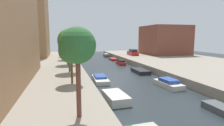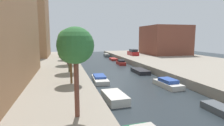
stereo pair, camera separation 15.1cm
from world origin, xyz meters
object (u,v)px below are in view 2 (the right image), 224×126
at_px(street_tree_0, 76,47).
at_px(moored_boat_right_5, 106,55).
at_px(apartment_tower_far, 23,8).
at_px(street_tree_5, 66,38).
at_px(low_block_right, 165,40).
at_px(moored_boat_left_1, 115,97).
at_px(moored_boat_left_2, 100,79).
at_px(moored_boat_right_4, 113,59).
at_px(moored_boat_right_1, 168,83).
at_px(street_tree_1, 71,51).
at_px(moored_boat_right_2, 140,71).
at_px(street_tree_2, 68,40).
at_px(moored_boat_right_3, 121,63).
at_px(street_tree_3, 67,41).
at_px(parked_car, 133,53).
at_px(street_tree_4, 66,38).

xyz_separation_m(street_tree_0, moored_boat_right_5, (10.90, 40.44, -4.52)).
bearing_deg(apartment_tower_far, street_tree_5, -13.04).
bearing_deg(low_block_right, moored_boat_left_1, -126.37).
relative_size(moored_boat_left_2, moored_boat_right_4, 1.27).
bearing_deg(moored_boat_right_1, street_tree_1, 178.54).
distance_m(moored_boat_right_1, moored_boat_right_2, 8.28).
distance_m(street_tree_2, moored_boat_right_5, 28.83).
height_order(low_block_right, moored_boat_right_3, low_block_right).
bearing_deg(street_tree_0, moored_boat_left_2, 73.41).
distance_m(street_tree_1, street_tree_2, 6.38).
xyz_separation_m(moored_boat_left_1, moored_boat_right_5, (7.46, 35.85, 0.06)).
xyz_separation_m(street_tree_1, moored_boat_left_2, (3.57, 4.13, -3.81)).
distance_m(street_tree_3, moored_boat_left_1, 17.33).
distance_m(moored_boat_left_1, moored_boat_right_4, 28.80).
bearing_deg(moored_boat_left_1, moored_boat_left_2, 88.99).
relative_size(street_tree_0, parked_car, 1.15).
relative_size(street_tree_3, moored_boat_left_1, 1.63).
distance_m(street_tree_3, moored_boat_right_2, 12.59).
distance_m(apartment_tower_far, street_tree_3, 18.91).
bearing_deg(moored_boat_left_1, moored_boat_right_5, 78.25).
xyz_separation_m(parked_car, moored_boat_right_2, (-5.30, -16.97, -1.35)).
bearing_deg(moored_boat_right_2, street_tree_0, -123.67).
height_order(street_tree_0, moored_boat_right_5, street_tree_0).
relative_size(street_tree_3, parked_car, 1.25).
bearing_deg(street_tree_5, moored_boat_right_5, 30.70).
relative_size(street_tree_4, parked_car, 1.33).
distance_m(moored_boat_right_1, moored_boat_right_5, 32.85).
relative_size(apartment_tower_far, moored_boat_right_2, 5.40).
bearing_deg(parked_car, moored_boat_left_2, -120.53).
xyz_separation_m(low_block_right, moored_boat_right_2, (-14.45, -18.02, -4.38)).
relative_size(street_tree_0, moored_boat_left_1, 1.50).
relative_size(apartment_tower_far, moored_boat_right_1, 5.52).
height_order(parked_car, moored_boat_left_2, parked_car).
relative_size(moored_boat_left_1, moored_boat_left_2, 0.73).
relative_size(street_tree_2, moored_boat_right_4, 1.52).
bearing_deg(low_block_right, parked_car, -173.44).
xyz_separation_m(apartment_tower_far, moored_boat_right_5, (19.89, 4.39, -11.45)).
relative_size(parked_car, moored_boat_right_2, 1.08).
bearing_deg(street_tree_2, moored_boat_right_4, 59.52).
bearing_deg(street_tree_0, moored_boat_right_4, 71.65).
distance_m(apartment_tower_far, moored_boat_right_3, 25.07).
bearing_deg(moored_boat_left_1, moored_boat_right_1, 23.62).
height_order(moored_boat_left_2, moored_boat_right_4, moored_boat_left_2).
xyz_separation_m(moored_boat_right_1, moored_boat_right_4, (0.45, 24.85, -0.16)).
height_order(street_tree_3, moored_boat_right_3, street_tree_3).
xyz_separation_m(moored_boat_left_2, moored_boat_right_1, (6.74, -4.40, 0.07)).
xyz_separation_m(street_tree_0, moored_boat_left_2, (3.57, 11.98, -4.60)).
distance_m(street_tree_0, moored_boat_left_2, 13.32).
distance_m(parked_car, moored_boat_left_2, 24.23).
bearing_deg(moored_boat_right_3, moored_boat_left_1, -108.68).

